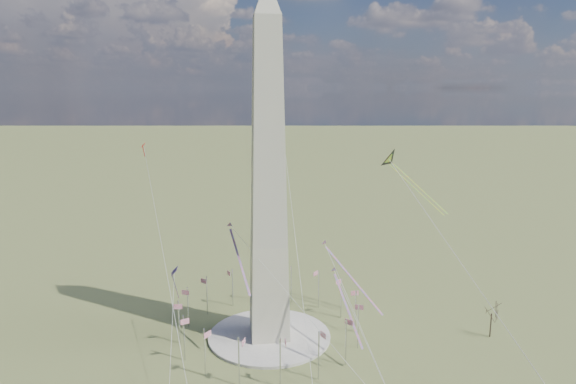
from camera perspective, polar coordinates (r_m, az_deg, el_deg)
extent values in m
plane|color=brown|center=(157.64, -2.07, -15.81)|extent=(2000.00, 2000.00, 0.00)
cylinder|color=beige|center=(157.45, -2.07, -15.68)|extent=(36.00, 36.00, 0.80)
cylinder|color=silver|center=(159.20, 7.51, -13.02)|extent=(0.36, 0.36, 13.00)
cube|color=#D21C43|center=(158.24, 7.44, -11.08)|extent=(2.40, 0.08, 1.50)
cylinder|color=silver|center=(167.53, 5.93, -11.69)|extent=(0.36, 0.36, 13.00)
cube|color=#D21C43|center=(166.49, 5.70, -9.87)|extent=(2.25, 0.99, 1.50)
cylinder|color=silver|center=(173.96, 3.42, -10.75)|extent=(0.36, 0.36, 13.00)
cube|color=#D21C43|center=(172.70, 3.08, -9.02)|extent=(1.75, 1.75, 1.50)
cylinder|color=silver|center=(177.76, 0.35, -10.23)|extent=(0.36, 0.36, 13.00)
cube|color=#D21C43|center=(176.18, -0.06, -8.58)|extent=(0.99, 2.25, 1.50)
cylinder|color=silver|center=(178.54, -2.95, -10.14)|extent=(0.36, 0.36, 13.00)
cube|color=#D21C43|center=(176.56, -3.39, -8.56)|extent=(0.08, 2.40, 1.50)
cylinder|color=silver|center=(176.21, -6.17, -10.50)|extent=(0.36, 0.36, 13.00)
cube|color=#D21C43|center=(173.81, -6.61, -8.95)|extent=(0.99, 2.25, 1.50)
cylinder|color=silver|center=(171.01, -8.99, -11.28)|extent=(0.36, 0.36, 13.00)
cube|color=#D21C43|center=(168.22, -9.37, -9.74)|extent=(1.75, 1.75, 1.50)
cylinder|color=silver|center=(163.52, -11.06, -12.45)|extent=(0.36, 0.36, 13.00)
cube|color=#D21C43|center=(160.38, -11.34, -10.90)|extent=(2.25, 0.99, 1.50)
cylinder|color=silver|center=(154.63, -12.01, -13.95)|extent=(0.36, 0.36, 13.00)
cube|color=#D21C43|center=(151.26, -12.13, -12.35)|extent=(2.40, 0.08, 1.50)
cylinder|color=silver|center=(145.57, -11.48, -15.62)|extent=(0.36, 0.36, 13.00)
cube|color=#D21C43|center=(142.13, -11.39, -13.93)|extent=(2.25, 0.99, 1.50)
cylinder|color=silver|center=(137.82, -9.25, -17.18)|extent=(0.36, 0.36, 13.00)
cube|color=#D21C43|center=(134.52, -8.93, -15.37)|extent=(1.75, 1.75, 1.50)
cylinder|color=silver|center=(132.87, -5.47, -18.24)|extent=(0.36, 0.36, 13.00)
cube|color=#D21C43|center=(129.93, -4.96, -16.29)|extent=(0.99, 2.25, 1.50)
cylinder|color=silver|center=(131.83, -0.87, -18.44)|extent=(0.36, 0.36, 13.00)
cube|color=#D21C43|center=(129.41, -0.28, -16.37)|extent=(0.08, 2.40, 1.50)
cylinder|color=silver|center=(134.93, 3.43, -17.71)|extent=(0.36, 0.36, 13.00)
cube|color=#D21C43|center=(133.08, 3.94, -15.57)|extent=(0.99, 2.25, 1.50)
cylinder|color=silver|center=(141.45, 6.45, -16.30)|extent=(0.36, 0.36, 13.00)
cube|color=#D21C43|center=(140.08, 6.78, -14.17)|extent=(1.75, 1.75, 1.50)
cylinder|color=silver|center=(150.06, 7.79, -14.62)|extent=(0.36, 0.36, 13.00)
cube|color=#D21C43|center=(148.99, 7.91, -12.57)|extent=(2.25, 0.99, 1.50)
cylinder|color=#4B382D|center=(167.14, 21.59, -13.59)|extent=(0.38, 0.38, 7.38)
cube|color=#FFA30D|center=(160.59, 14.44, 0.43)|extent=(12.58, 14.59, 13.20)
cube|color=#FFA30D|center=(158.49, 14.04, 0.30)|extent=(12.58, 14.59, 13.20)
cube|color=navy|center=(155.50, -12.50, -8.56)|extent=(2.13, 3.40, 2.74)
cube|color=#EF4625|center=(157.08, -12.43, -10.11)|extent=(1.82, 3.21, 9.46)
cube|color=#EF4625|center=(134.41, 7.22, -9.60)|extent=(11.27, 17.36, 12.63)
cube|color=#EF4625|center=(143.92, -5.40, -7.59)|extent=(4.92, 20.22, 12.87)
cube|color=#EF4625|center=(145.36, 6.65, -12.82)|extent=(3.48, 20.71, 13.05)
cube|color=red|center=(171.41, -15.77, 5.03)|extent=(1.20, 1.93, 1.70)
cube|color=red|center=(171.62, -15.74, 4.41)|extent=(0.66, 1.47, 3.89)
cube|color=white|center=(191.94, -0.64, 7.28)|extent=(1.32, 2.04, 1.64)
cube|color=white|center=(192.08, -0.64, 6.75)|extent=(0.91, 1.35, 3.75)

